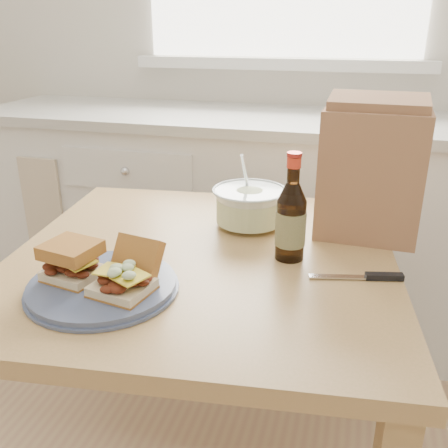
% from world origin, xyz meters
% --- Properties ---
extents(wall_back, '(4.00, 0.02, 2.70)m').
position_xyz_m(wall_back, '(0.00, 2.00, 1.35)').
color(wall_back, silver).
rests_on(wall_back, ground).
extents(cabinet_run, '(2.50, 0.64, 0.94)m').
position_xyz_m(cabinet_run, '(-0.00, 1.70, 0.47)').
color(cabinet_run, white).
rests_on(cabinet_run, ground).
extents(dining_table, '(1.02, 1.02, 0.77)m').
position_xyz_m(dining_table, '(0.03, 0.71, 0.66)').
color(dining_table, tan).
rests_on(dining_table, ground).
extents(plate, '(0.31, 0.31, 0.02)m').
position_xyz_m(plate, '(-0.12, 0.48, 0.78)').
color(plate, '#485475').
rests_on(plate, dining_table).
extents(sandwich_left, '(0.12, 0.12, 0.08)m').
position_xyz_m(sandwich_left, '(-0.18, 0.49, 0.83)').
color(sandwich_left, beige).
rests_on(sandwich_left, plate).
extents(sandwich_right, '(0.13, 0.17, 0.09)m').
position_xyz_m(sandwich_right, '(-0.05, 0.48, 0.82)').
color(sandwich_right, beige).
rests_on(sandwich_right, plate).
extents(coleslaw_bowl, '(0.20, 0.20, 0.20)m').
position_xyz_m(coleslaw_bowl, '(0.10, 0.92, 0.82)').
color(coleslaw_bowl, silver).
rests_on(coleslaw_bowl, dining_table).
extents(beer_bottle, '(0.07, 0.07, 0.26)m').
position_xyz_m(beer_bottle, '(0.24, 0.74, 0.87)').
color(beer_bottle, black).
rests_on(beer_bottle, dining_table).
extents(knife, '(0.20, 0.06, 0.01)m').
position_xyz_m(knife, '(0.43, 0.68, 0.78)').
color(knife, silver).
rests_on(knife, dining_table).
extents(paper_bag, '(0.26, 0.18, 0.33)m').
position_xyz_m(paper_bag, '(0.41, 0.94, 0.93)').
color(paper_bag, '#996C4A').
rests_on(paper_bag, dining_table).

